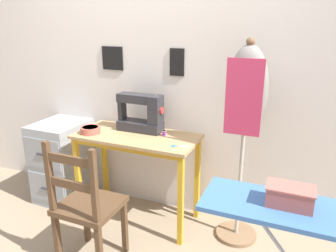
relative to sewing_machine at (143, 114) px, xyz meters
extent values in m
plane|color=gray|center=(0.00, -0.35, -0.91)|extent=(14.00, 14.00, 0.00)
cube|color=silver|center=(0.00, 0.19, 0.36)|extent=(10.00, 0.05, 2.55)
cube|color=black|center=(-0.37, 0.16, 0.42)|extent=(0.20, 0.01, 0.20)
cube|color=black|center=(0.24, 0.16, 0.42)|extent=(0.12, 0.01, 0.22)
cube|color=tan|center=(0.00, -0.11, -0.16)|extent=(1.01, 0.48, 0.02)
cube|color=gold|center=(0.00, -0.31, -0.19)|extent=(0.93, 0.03, 0.04)
cube|color=gold|center=(-0.47, -0.31, -0.54)|extent=(0.04, 0.04, 0.74)
cube|color=gold|center=(0.46, -0.31, -0.54)|extent=(0.04, 0.04, 0.74)
cube|color=gold|center=(-0.47, 0.09, -0.54)|extent=(0.04, 0.04, 0.74)
cube|color=gold|center=(0.46, 0.09, -0.54)|extent=(0.04, 0.04, 0.74)
cube|color=#28282D|center=(-0.02, 0.00, -0.11)|extent=(0.38, 0.16, 0.08)
cube|color=#28282D|center=(0.12, 0.00, 0.05)|extent=(0.09, 0.13, 0.23)
cube|color=#28282D|center=(-0.05, 0.00, 0.13)|extent=(0.33, 0.12, 0.07)
cube|color=#28282D|center=(-0.20, 0.00, 0.01)|extent=(0.04, 0.09, 0.16)
cylinder|color=#B22D2D|center=(0.17, 0.00, 0.05)|extent=(0.02, 0.06, 0.06)
cylinder|color=#99999E|center=(0.12, 0.00, 0.18)|extent=(0.01, 0.01, 0.02)
cylinder|color=#B25647|center=(-0.37, -0.22, -0.12)|extent=(0.16, 0.16, 0.05)
cylinder|color=brown|center=(-0.37, -0.22, -0.10)|extent=(0.13, 0.13, 0.01)
cube|color=silver|center=(0.43, -0.20, -0.14)|extent=(0.10, 0.06, 0.00)
cube|color=silver|center=(0.43, -0.21, -0.14)|extent=(0.10, 0.03, 0.00)
torus|color=#2870B7|center=(0.37, -0.23, -0.14)|extent=(0.03, 0.03, 0.01)
torus|color=#2870B7|center=(0.37, -0.23, -0.14)|extent=(0.03, 0.03, 0.01)
cylinder|color=purple|center=(0.21, -0.04, -0.12)|extent=(0.03, 0.03, 0.04)
cylinder|color=beige|center=(0.21, -0.04, -0.10)|extent=(0.04, 0.04, 0.00)
cylinder|color=beige|center=(0.21, -0.04, -0.14)|extent=(0.04, 0.04, 0.00)
cube|color=#513823|center=(-0.05, -0.72, -0.47)|extent=(0.40, 0.38, 0.04)
cube|color=#513823|center=(-0.22, -0.56, -0.70)|extent=(0.04, 0.04, 0.43)
cube|color=#513823|center=(0.12, -0.56, -0.70)|extent=(0.04, 0.04, 0.43)
cube|color=#513823|center=(-0.22, -0.88, -0.70)|extent=(0.04, 0.04, 0.43)
cube|color=#513823|center=(-0.22, -0.88, -0.21)|extent=(0.04, 0.04, 0.48)
cube|color=#513823|center=(0.12, -0.88, -0.21)|extent=(0.04, 0.04, 0.48)
cube|color=#513823|center=(-0.05, -0.88, -0.06)|extent=(0.34, 0.02, 0.06)
cube|color=#513823|center=(-0.05, -0.88, -0.23)|extent=(0.34, 0.02, 0.06)
cube|color=#93999E|center=(-0.83, -0.07, -0.53)|extent=(0.42, 0.49, 0.76)
cube|color=gray|center=(-0.83, -0.32, -0.37)|extent=(0.39, 0.01, 0.27)
cube|color=#333338|center=(-0.83, -0.33, -0.37)|extent=(0.10, 0.01, 0.02)
cube|color=gray|center=(-0.83, -0.32, -0.70)|extent=(0.39, 0.01, 0.27)
cube|color=#333338|center=(-0.83, -0.33, -0.70)|extent=(0.10, 0.01, 0.02)
cylinder|color=#846647|center=(0.84, -0.04, -0.90)|extent=(0.32, 0.32, 0.03)
cylinder|color=#ADA89E|center=(0.84, -0.04, -0.41)|extent=(0.03, 0.03, 0.94)
ellipsoid|color=gray|center=(0.84, -0.04, 0.28)|extent=(0.29, 0.21, 0.62)
sphere|color=brown|center=(0.84, -0.04, 0.60)|extent=(0.06, 0.06, 0.06)
cube|color=#C63356|center=(0.84, -0.15, 0.25)|extent=(0.25, 0.01, 0.52)
cube|color=#3D6BAD|center=(1.34, -0.85, -0.11)|extent=(1.09, 0.33, 0.02)
cube|color=#AD564C|center=(1.20, -0.84, -0.05)|extent=(0.21, 0.13, 0.09)
cube|color=#BE5F54|center=(1.20, -0.84, 0.00)|extent=(0.22, 0.13, 0.01)
camera|label=1|loc=(1.20, -2.32, 0.75)|focal=35.00mm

